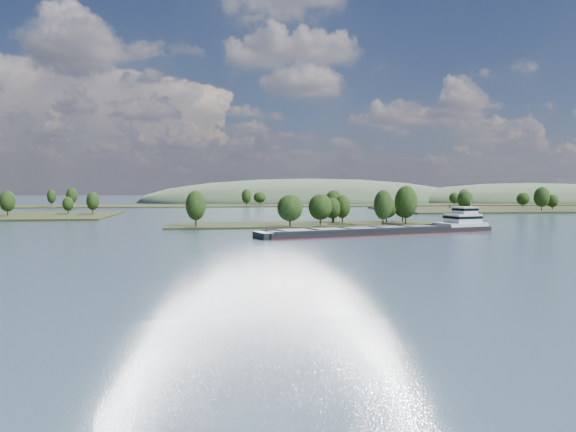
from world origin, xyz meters
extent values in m
plane|color=#3D5869|center=(0.00, 120.00, 0.00)|extent=(1800.00, 1800.00, 0.00)
cube|color=black|center=(0.00, 180.00, 0.00)|extent=(100.00, 30.00, 1.20)
cylinder|color=black|center=(23.96, 168.06, 2.61)|extent=(0.50, 0.50, 4.01)
ellipsoid|color=black|center=(23.96, 168.06, 7.71)|extent=(6.48, 6.48, 10.31)
cylinder|color=black|center=(11.53, 189.64, 2.58)|extent=(0.50, 0.50, 3.97)
ellipsoid|color=black|center=(11.53, 189.64, 7.63)|extent=(7.31, 7.31, 10.20)
cylinder|color=black|center=(2.96, 172.81, 2.39)|extent=(0.50, 0.50, 3.57)
ellipsoid|color=black|center=(2.96, 172.81, 6.93)|extent=(8.35, 8.35, 9.19)
cylinder|color=black|center=(9.93, 184.33, 2.11)|extent=(0.50, 0.50, 3.02)
ellipsoid|color=black|center=(9.93, 184.33, 5.95)|extent=(6.18, 6.18, 7.77)
cylinder|color=black|center=(-8.52, 166.82, 2.36)|extent=(0.50, 0.50, 3.52)
ellipsoid|color=black|center=(-8.52, 166.82, 6.84)|extent=(8.66, 8.66, 9.06)
cylinder|color=black|center=(-39.65, 173.32, 2.58)|extent=(0.50, 0.50, 3.96)
ellipsoid|color=black|center=(-39.65, 173.32, 7.61)|extent=(6.76, 6.76, 10.17)
cylinder|color=black|center=(13.81, 185.22, 2.27)|extent=(0.50, 0.50, 3.35)
ellipsoid|color=black|center=(13.81, 185.22, 6.53)|extent=(5.99, 5.99, 8.61)
cylinder|color=black|center=(37.18, 185.40, 2.37)|extent=(0.50, 0.50, 3.54)
ellipsoid|color=black|center=(37.18, 185.40, 6.87)|extent=(6.91, 6.91, 9.10)
cylinder|color=black|center=(33.54, 171.98, 2.85)|extent=(0.50, 0.50, 4.50)
ellipsoid|color=black|center=(33.54, 171.98, 8.57)|extent=(7.98, 7.98, 11.56)
cylinder|color=black|center=(31.00, 185.88, 2.12)|extent=(0.50, 0.50, 3.04)
ellipsoid|color=black|center=(31.00, 185.88, 5.99)|extent=(8.17, 8.17, 7.83)
cylinder|color=black|center=(-91.70, 268.71, 2.53)|extent=(0.50, 0.50, 3.46)
ellipsoid|color=black|center=(-91.70, 268.71, 6.93)|extent=(6.21, 6.21, 8.90)
cylinder|color=black|center=(-103.67, 269.74, 2.15)|extent=(0.50, 0.50, 2.71)
ellipsoid|color=black|center=(-103.67, 269.74, 5.60)|extent=(5.21, 5.21, 6.96)
cylinder|color=black|center=(-125.65, 251.78, 2.68)|extent=(0.50, 0.50, 3.76)
ellipsoid|color=black|center=(-125.65, 251.78, 7.45)|extent=(6.91, 6.91, 9.66)
cylinder|color=black|center=(101.08, 266.98, 2.65)|extent=(0.50, 0.50, 3.71)
ellipsoid|color=black|center=(101.08, 266.98, 7.37)|extent=(8.39, 8.39, 9.54)
cylinder|color=black|center=(145.67, 267.02, 2.98)|extent=(0.50, 0.50, 4.36)
ellipsoid|color=black|center=(145.67, 267.02, 8.52)|extent=(8.54, 8.54, 11.20)
cylinder|color=black|center=(160.42, 279.65, 2.28)|extent=(0.50, 0.50, 2.95)
ellipsoid|color=black|center=(160.42, 279.65, 6.03)|extent=(6.55, 6.55, 7.59)
cylinder|color=black|center=(165.00, 317.75, 2.39)|extent=(0.50, 0.50, 3.17)
ellipsoid|color=black|center=(165.00, 317.75, 6.42)|extent=(8.16, 8.16, 8.15)
cube|color=black|center=(0.00, 400.00, 0.00)|extent=(900.00, 60.00, 1.20)
cylinder|color=black|center=(-144.79, 396.75, 2.51)|extent=(0.50, 0.50, 3.83)
ellipsoid|color=black|center=(-144.79, 396.75, 7.38)|extent=(5.98, 5.98, 9.84)
cylinder|color=black|center=(147.03, 380.43, 2.15)|extent=(0.50, 0.50, 3.09)
ellipsoid|color=black|center=(147.03, 380.43, 6.08)|extent=(7.38, 7.38, 7.96)
cylinder|color=black|center=(2.97, 403.40, 2.21)|extent=(0.50, 0.50, 3.23)
ellipsoid|color=black|center=(2.97, 403.40, 6.31)|extent=(9.27, 9.27, 8.29)
cylinder|color=black|center=(170.59, 413.47, 2.54)|extent=(0.50, 0.50, 3.89)
ellipsoid|color=black|center=(170.59, 413.47, 7.49)|extent=(9.06, 9.06, 10.00)
cylinder|color=black|center=(-130.40, 394.21, 2.73)|extent=(0.50, 0.50, 4.25)
ellipsoid|color=black|center=(-130.40, 394.21, 8.13)|extent=(7.68, 7.68, 10.94)
cylinder|color=black|center=(56.03, 390.58, 2.17)|extent=(0.50, 0.50, 3.14)
ellipsoid|color=black|center=(56.03, 390.58, 6.16)|extent=(7.39, 7.39, 8.08)
cylinder|color=black|center=(-8.56, 379.95, 2.57)|extent=(0.50, 0.50, 3.93)
ellipsoid|color=black|center=(-8.56, 379.95, 7.57)|extent=(6.90, 6.90, 10.12)
ellipsoid|color=#465A3E|center=(260.00, 470.00, 0.00)|extent=(260.00, 140.00, 36.00)
ellipsoid|color=#465A3E|center=(60.00, 500.00, 0.00)|extent=(320.00, 160.00, 44.00)
cube|color=black|center=(15.05, 140.40, 0.47)|extent=(74.13, 29.66, 2.05)
cube|color=maroon|center=(15.05, 140.40, 0.05)|extent=(74.36, 29.89, 0.23)
cube|color=black|center=(6.62, 142.71, 1.77)|extent=(55.54, 16.41, 0.74)
cube|color=black|center=(9.16, 133.94, 1.77)|extent=(55.54, 16.41, 0.74)
cube|color=black|center=(7.89, 138.33, 1.63)|extent=(55.98, 23.58, 0.28)
cube|color=black|center=(-11.78, 132.63, 1.91)|extent=(10.17, 9.66, 0.33)
cube|color=black|center=(-1.94, 135.48, 1.91)|extent=(10.17, 9.66, 0.33)
cube|color=black|center=(7.89, 138.33, 1.91)|extent=(10.17, 9.66, 0.33)
cube|color=black|center=(17.73, 141.17, 1.91)|extent=(10.17, 9.66, 0.33)
cube|color=black|center=(27.57, 144.02, 1.91)|extent=(10.17, 9.66, 0.33)
cube|color=black|center=(-21.17, 129.91, 0.84)|extent=(5.01, 8.82, 1.86)
cylinder|color=black|center=(-20.28, 130.17, 2.14)|extent=(0.28, 0.28, 2.05)
cube|color=silver|center=(42.77, 148.42, 2.05)|extent=(16.79, 12.73, 1.12)
cube|color=silver|center=(43.66, 148.68, 3.91)|extent=(11.01, 9.74, 2.79)
cube|color=black|center=(43.66, 148.68, 4.28)|extent=(11.24, 9.97, 0.84)
cube|color=silver|center=(44.56, 148.94, 6.33)|extent=(6.92, 6.92, 2.05)
cube|color=black|center=(44.56, 148.94, 6.70)|extent=(7.15, 7.15, 0.74)
cube|color=silver|center=(44.56, 148.94, 7.45)|extent=(7.38, 7.38, 0.19)
cylinder|color=silver|center=(46.79, 149.59, 8.56)|extent=(0.23, 0.23, 2.42)
cylinder|color=black|center=(40.20, 150.59, 7.63)|extent=(0.58, 0.58, 1.12)
camera|label=1|loc=(-35.49, -17.64, 13.54)|focal=35.00mm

